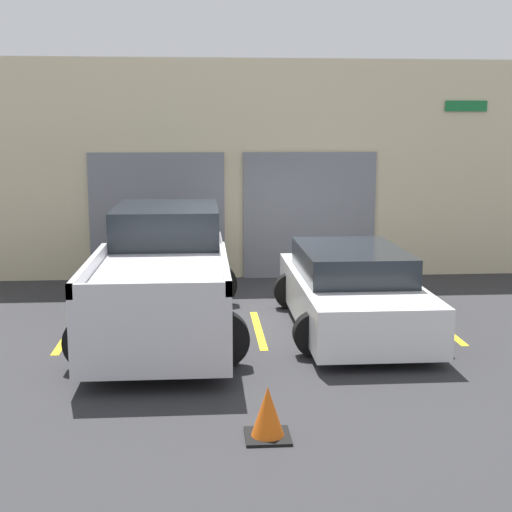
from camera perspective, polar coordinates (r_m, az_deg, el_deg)
The scene contains 8 objects.
ground_plane at distance 12.40m, azimuth -0.21°, elevation -4.53°, with size 28.00×28.00×0.00m, color #2D2D30.
shophouse_building at distance 15.31m, azimuth -1.11°, elevation 6.83°, with size 17.13×0.68×4.58m.
pickup_truck at distance 11.41m, azimuth -7.35°, elevation -1.48°, with size 2.45×5.56×1.82m.
sedan_white at distance 11.42m, azimuth 7.61°, elevation -2.73°, with size 2.20×4.41×1.28m.
parking_stripe_far_left at distance 11.50m, azimuth -14.75°, elevation -6.01°, with size 0.12×2.20×0.01m, color gold.
parking_stripe_left at distance 11.34m, azimuth 0.19°, elevation -5.90°, with size 0.12×2.20×0.01m, color gold.
parking_stripe_centre at distance 11.93m, azimuth 14.57°, elevation -5.42°, with size 0.12×2.20×0.01m, color gold.
traffic_cone at distance 7.45m, azimuth 0.94°, elevation -12.54°, with size 0.47×0.47×0.55m.
Camera 1 is at (-0.85, -11.97, 3.11)m, focal length 50.00 mm.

